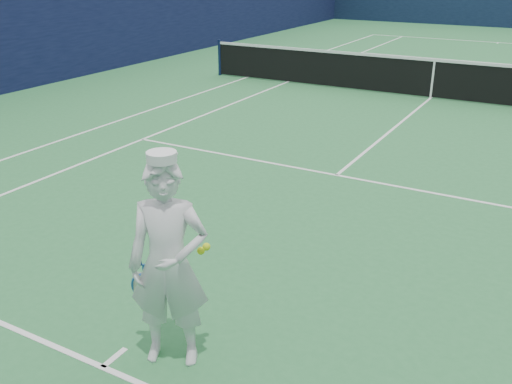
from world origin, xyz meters
TOP-DOWN VIEW (x-y plane):
  - ground at (0.00, 0.00)m, footprint 80.00×80.00m
  - court_markings at (0.00, 0.00)m, footprint 11.03×23.83m
  - windscreen_fence at (0.00, 0.00)m, footprint 20.12×36.12m
  - tennis_net at (0.00, 0.00)m, footprint 12.88×0.09m
  - tennis_player at (0.46, -11.45)m, footprint 0.90×0.70m

SIDE VIEW (x-z plane):
  - ground at x=0.00m, z-range 0.00..0.00m
  - court_markings at x=0.00m, z-range 0.00..0.01m
  - tennis_net at x=0.00m, z-range 0.02..1.09m
  - tennis_player at x=0.46m, z-range -0.02..1.92m
  - windscreen_fence at x=0.00m, z-range 0.00..4.00m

